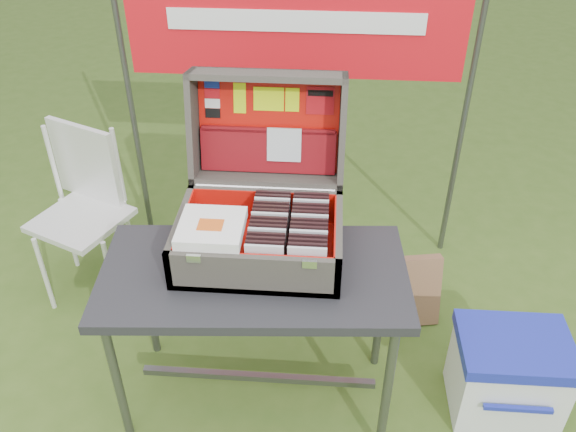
# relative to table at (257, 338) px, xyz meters

# --- Properties ---
(ground) EXTENTS (80.00, 80.00, 0.00)m
(ground) POSITION_rel_table_xyz_m (0.08, 0.02, -0.36)
(ground) COLOR #3C581C
(ground) RESTS_ON ground
(table) EXTENTS (1.19, 0.65, 0.72)m
(table) POSITION_rel_table_xyz_m (0.00, 0.00, 0.00)
(table) COLOR #25252A
(table) RESTS_ON ground
(table_top) EXTENTS (1.19, 0.65, 0.04)m
(table_top) POSITION_rel_table_xyz_m (0.00, 0.00, 0.34)
(table_top) COLOR #25252A
(table_top) RESTS_ON ground
(table_leg_fl) EXTENTS (0.04, 0.04, 0.68)m
(table_leg_fl) POSITION_rel_table_xyz_m (-0.51, -0.23, -0.02)
(table_leg_fl) COLOR #59595B
(table_leg_fl) RESTS_ON ground
(table_leg_fr) EXTENTS (0.04, 0.04, 0.68)m
(table_leg_fr) POSITION_rel_table_xyz_m (0.51, -0.23, -0.02)
(table_leg_fr) COLOR #59595B
(table_leg_fr) RESTS_ON ground
(table_leg_bl) EXTENTS (0.04, 0.04, 0.68)m
(table_leg_bl) POSITION_rel_table_xyz_m (-0.51, 0.23, -0.02)
(table_leg_bl) COLOR #59595B
(table_leg_bl) RESTS_ON ground
(table_leg_br) EXTENTS (0.04, 0.04, 0.68)m
(table_leg_br) POSITION_rel_table_xyz_m (0.51, 0.23, -0.02)
(table_leg_br) COLOR #59595B
(table_leg_br) RESTS_ON ground
(table_brace) EXTENTS (1.00, 0.03, 0.03)m
(table_brace) POSITION_rel_table_xyz_m (0.00, -0.00, -0.24)
(table_brace) COLOR #59595B
(table_brace) RESTS_ON ground
(suitcase) EXTENTS (0.62, 0.60, 0.58)m
(suitcase) POSITION_rel_table_xyz_m (0.01, 0.15, 0.65)
(suitcase) COLOR #605B50
(suitcase) RESTS_ON table
(suitcase_base_bottom) EXTENTS (0.62, 0.44, 0.02)m
(suitcase_base_bottom) POSITION_rel_table_xyz_m (0.01, 0.09, 0.37)
(suitcase_base_bottom) COLOR #605B50
(suitcase_base_bottom) RESTS_ON table_top
(suitcase_base_wall_front) EXTENTS (0.62, 0.02, 0.17)m
(suitcase_base_wall_front) POSITION_rel_table_xyz_m (0.01, -0.11, 0.44)
(suitcase_base_wall_front) COLOR #605B50
(suitcase_base_wall_front) RESTS_ON table_top
(suitcase_base_wall_back) EXTENTS (0.62, 0.02, 0.17)m
(suitcase_base_wall_back) POSITION_rel_table_xyz_m (0.01, 0.30, 0.44)
(suitcase_base_wall_back) COLOR #605B50
(suitcase_base_wall_back) RESTS_ON table_top
(suitcase_base_wall_left) EXTENTS (0.02, 0.44, 0.17)m
(suitcase_base_wall_left) POSITION_rel_table_xyz_m (-0.28, 0.09, 0.44)
(suitcase_base_wall_left) COLOR #605B50
(suitcase_base_wall_left) RESTS_ON table_top
(suitcase_base_wall_right) EXTENTS (0.02, 0.44, 0.17)m
(suitcase_base_wall_right) POSITION_rel_table_xyz_m (0.31, 0.09, 0.44)
(suitcase_base_wall_right) COLOR #605B50
(suitcase_base_wall_right) RESTS_ON table_top
(suitcase_liner_floor) EXTENTS (0.57, 0.39, 0.01)m
(suitcase_liner_floor) POSITION_rel_table_xyz_m (0.01, 0.09, 0.39)
(suitcase_liner_floor) COLOR red
(suitcase_liner_floor) RESTS_ON suitcase_base_bottom
(suitcase_latch_left) EXTENTS (0.05, 0.01, 0.03)m
(suitcase_latch_left) POSITION_rel_table_xyz_m (-0.19, -0.13, 0.52)
(suitcase_latch_left) COLOR silver
(suitcase_latch_left) RESTS_ON suitcase_base_wall_front
(suitcase_latch_right) EXTENTS (0.05, 0.01, 0.03)m
(suitcase_latch_right) POSITION_rel_table_xyz_m (0.21, -0.13, 0.52)
(suitcase_latch_right) COLOR silver
(suitcase_latch_right) RESTS_ON suitcase_base_wall_front
(suitcase_hinge) EXTENTS (0.56, 0.02, 0.02)m
(suitcase_hinge) POSITION_rel_table_xyz_m (0.01, 0.32, 0.53)
(suitcase_hinge) COLOR silver
(suitcase_hinge) RESTS_ON suitcase_base_wall_back
(suitcase_lid_back) EXTENTS (0.62, 0.12, 0.44)m
(suitcase_lid_back) POSITION_rel_table_xyz_m (0.01, 0.51, 0.71)
(suitcase_lid_back) COLOR #605B50
(suitcase_lid_back) RESTS_ON suitcase_base_wall_back
(suitcase_lid_rim_far) EXTENTS (0.62, 0.17, 0.06)m
(suitcase_lid_rim_far) POSITION_rel_table_xyz_m (0.01, 0.49, 0.93)
(suitcase_lid_rim_far) COLOR #605B50
(suitcase_lid_rim_far) RESTS_ON suitcase_lid_back
(suitcase_lid_rim_near) EXTENTS (0.62, 0.17, 0.06)m
(suitcase_lid_rim_near) POSITION_rel_table_xyz_m (0.01, 0.40, 0.52)
(suitcase_lid_rim_near) COLOR #605B50
(suitcase_lid_rim_near) RESTS_ON suitcase_lid_back
(suitcase_lid_rim_left) EXTENTS (0.02, 0.26, 0.47)m
(suitcase_lid_rim_left) POSITION_rel_table_xyz_m (-0.28, 0.44, 0.72)
(suitcase_lid_rim_left) COLOR #605B50
(suitcase_lid_rim_left) RESTS_ON suitcase_lid_back
(suitcase_lid_rim_right) EXTENTS (0.02, 0.26, 0.47)m
(suitcase_lid_rim_right) POSITION_rel_table_xyz_m (0.31, 0.44, 0.72)
(suitcase_lid_rim_right) COLOR #605B50
(suitcase_lid_rim_right) RESTS_ON suitcase_lid_back
(suitcase_lid_liner) EXTENTS (0.57, 0.09, 0.38)m
(suitcase_lid_liner) POSITION_rel_table_xyz_m (0.01, 0.50, 0.71)
(suitcase_lid_liner) COLOR red
(suitcase_lid_liner) RESTS_ON suitcase_lid_back
(suitcase_liner_wall_front) EXTENTS (0.57, 0.01, 0.14)m
(suitcase_liner_wall_front) POSITION_rel_table_xyz_m (0.01, -0.10, 0.45)
(suitcase_liner_wall_front) COLOR red
(suitcase_liner_wall_front) RESTS_ON suitcase_base_bottom
(suitcase_liner_wall_back) EXTENTS (0.57, 0.01, 0.14)m
(suitcase_liner_wall_back) POSITION_rel_table_xyz_m (0.01, 0.29, 0.45)
(suitcase_liner_wall_back) COLOR red
(suitcase_liner_wall_back) RESTS_ON suitcase_base_bottom
(suitcase_liner_wall_left) EXTENTS (0.01, 0.39, 0.14)m
(suitcase_liner_wall_left) POSITION_rel_table_xyz_m (-0.27, 0.09, 0.45)
(suitcase_liner_wall_left) COLOR red
(suitcase_liner_wall_left) RESTS_ON suitcase_base_bottom
(suitcase_liner_wall_right) EXTENTS (0.01, 0.39, 0.14)m
(suitcase_liner_wall_right) POSITION_rel_table_xyz_m (0.29, 0.09, 0.45)
(suitcase_liner_wall_right) COLOR red
(suitcase_liner_wall_right) RESTS_ON suitcase_base_bottom
(suitcase_lid_pocket) EXTENTS (0.55, 0.07, 0.18)m
(suitcase_lid_pocket) POSITION_rel_table_xyz_m (0.01, 0.46, 0.62)
(suitcase_lid_pocket) COLOR maroon
(suitcase_lid_pocket) RESTS_ON suitcase_lid_liner
(suitcase_pocket_edge) EXTENTS (0.54, 0.02, 0.02)m
(suitcase_pocket_edge) POSITION_rel_table_xyz_m (0.01, 0.47, 0.70)
(suitcase_pocket_edge) COLOR maroon
(suitcase_pocket_edge) RESTS_ON suitcase_lid_pocket
(suitcase_pocket_cd) EXTENTS (0.14, 0.04, 0.14)m
(suitcase_pocket_cd) POSITION_rel_table_xyz_m (0.08, 0.45, 0.65)
(suitcase_pocket_cd) COLOR silver
(suitcase_pocket_cd) RESTS_ON suitcase_lid_pocket
(lid_sticker_cc_a) EXTENTS (0.06, 0.01, 0.04)m
(lid_sticker_cc_a) POSITION_rel_table_xyz_m (-0.21, 0.53, 0.87)
(lid_sticker_cc_a) COLOR #1933B2
(lid_sticker_cc_a) RESTS_ON suitcase_lid_liner
(lid_sticker_cc_b) EXTENTS (0.06, 0.01, 0.04)m
(lid_sticker_cc_b) POSITION_rel_table_xyz_m (-0.21, 0.52, 0.83)
(lid_sticker_cc_b) COLOR #B10E15
(lid_sticker_cc_b) RESTS_ON suitcase_lid_liner
(lid_sticker_cc_c) EXTENTS (0.06, 0.01, 0.04)m
(lid_sticker_cc_c) POSITION_rel_table_xyz_m (-0.21, 0.51, 0.79)
(lid_sticker_cc_c) COLOR white
(lid_sticker_cc_c) RESTS_ON suitcase_lid_liner
(lid_sticker_cc_d) EXTENTS (0.06, 0.01, 0.04)m
(lid_sticker_cc_d) POSITION_rel_table_xyz_m (-0.21, 0.50, 0.75)
(lid_sticker_cc_d) COLOR black
(lid_sticker_cc_d) RESTS_ON suitcase_lid_liner
(lid_card_neon_tall) EXTENTS (0.05, 0.03, 0.12)m
(lid_card_neon_tall) POSITION_rel_table_xyz_m (-0.10, 0.51, 0.82)
(lid_card_neon_tall) COLOR #C6E50C
(lid_card_neon_tall) RESTS_ON suitcase_lid_liner
(lid_card_neon_main) EXTENTS (0.12, 0.02, 0.09)m
(lid_card_neon_main) POSITION_rel_table_xyz_m (0.01, 0.51, 0.82)
(lid_card_neon_main) COLOR #C6E50C
(lid_card_neon_main) RESTS_ON suitcase_lid_liner
(lid_card_neon_small) EXTENTS (0.06, 0.02, 0.09)m
(lid_card_neon_small) POSITION_rel_table_xyz_m (0.11, 0.51, 0.82)
(lid_card_neon_small) COLOR #C6E50C
(lid_card_neon_small) RESTS_ON suitcase_lid_liner
(lid_sticker_band) EXTENTS (0.11, 0.03, 0.11)m
(lid_sticker_band) POSITION_rel_table_xyz_m (0.22, 0.51, 0.82)
(lid_sticker_band) COLOR #B10E15
(lid_sticker_band) RESTS_ON suitcase_lid_liner
(lid_sticker_band_bar) EXTENTS (0.10, 0.01, 0.02)m
(lid_sticker_band_bar) POSITION_rel_table_xyz_m (0.22, 0.52, 0.85)
(lid_sticker_band_bar) COLOR black
(lid_sticker_band_bar) RESTS_ON suitcase_lid_liner
(cd_left_0) EXTENTS (0.14, 0.01, 0.16)m
(cd_left_0) POSITION_rel_table_xyz_m (0.05, -0.08, 0.47)
(cd_left_0) COLOR silver
(cd_left_0) RESTS_ON suitcase_liner_floor
(cd_left_1) EXTENTS (0.14, 0.01, 0.16)m
(cd_left_1) POSITION_rel_table_xyz_m (0.05, -0.05, 0.47)
(cd_left_1) COLOR black
(cd_left_1) RESTS_ON suitcase_liner_floor
(cd_left_2) EXTENTS (0.14, 0.01, 0.16)m
(cd_left_2) POSITION_rel_table_xyz_m (0.05, -0.03, 0.47)
(cd_left_2) COLOR black
(cd_left_2) RESTS_ON suitcase_liner_floor
(cd_left_3) EXTENTS (0.14, 0.01, 0.16)m
(cd_left_3) POSITION_rel_table_xyz_m (0.05, -0.00, 0.47)
(cd_left_3) COLOR black
(cd_left_3) RESTS_ON suitcase_liner_floor
(cd_left_4) EXTENTS (0.14, 0.01, 0.16)m
(cd_left_4) POSITION_rel_table_xyz_m (0.05, 0.02, 0.47)
(cd_left_4) COLOR silver
(cd_left_4) RESTS_ON suitcase_liner_floor
(cd_left_5) EXTENTS (0.14, 0.01, 0.16)m
(cd_left_5) POSITION_rel_table_xyz_m (0.05, 0.04, 0.47)
(cd_left_5) COLOR black
(cd_left_5) RESTS_ON suitcase_liner_floor
(cd_left_6) EXTENTS (0.14, 0.01, 0.16)m
(cd_left_6) POSITION_rel_table_xyz_m (0.05, 0.07, 0.47)
(cd_left_6) COLOR black
(cd_left_6) RESTS_ON suitcase_liner_floor
(cd_left_7) EXTENTS (0.14, 0.01, 0.16)m
(cd_left_7) POSITION_rel_table_xyz_m (0.05, 0.09, 0.47)
(cd_left_7) COLOR black
(cd_left_7) RESTS_ON suitcase_liner_floor
(cd_left_8) EXTENTS (0.14, 0.01, 0.16)m
(cd_left_8) POSITION_rel_table_xyz_m (0.05, 0.12, 0.47)
(cd_left_8) COLOR silver
(cd_left_8) RESTS_ON suitcase_liner_floor
(cd_left_9) EXTENTS (0.14, 0.01, 0.16)m
(cd_left_9) POSITION_rel_table_xyz_m (0.05, 0.14, 0.47)
(cd_left_9) COLOR black
(cd_left_9) RESTS_ON suitcase_liner_floor
(cd_left_10) EXTENTS (0.14, 0.01, 0.16)m
(cd_left_10) POSITION_rel_table_xyz_m (0.05, 0.17, 0.47)
(cd_left_10) COLOR black
(cd_left_10) RESTS_ON suitcase_liner_floor
(cd_left_11) EXTENTS (0.14, 0.01, 0.16)m
(cd_left_11) POSITION_rel_table_xyz_m (0.05, 0.19, 0.47)
(cd_left_11) COLOR black
(cd_left_11) RESTS_ON suitcase_liner_floor
(cd_left_12) EXTENTS (0.14, 0.01, 0.16)m
(cd_left_12) POSITION_rel_table_xyz_m (0.05, 0.21, 0.47)
(cd_left_12) COLOR silver
(cd_left_12) RESTS_ON suitcase_liner_floor
(cd_left_13) EXTENTS (0.14, 0.01, 0.16)m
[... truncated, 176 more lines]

